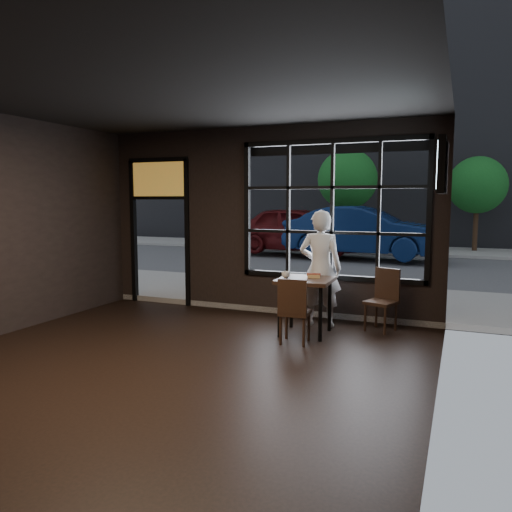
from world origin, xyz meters
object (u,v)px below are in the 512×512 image
at_px(cafe_table, 305,306).
at_px(navy_car, 363,232).
at_px(chair_near, 295,310).
at_px(man, 320,268).

xyz_separation_m(cafe_table, navy_car, (-0.88, 9.28, 0.51)).
bearing_deg(navy_car, cafe_table, -172.16).
xyz_separation_m(cafe_table, chair_near, (0.01, -0.49, 0.04)).
relative_size(chair_near, navy_car, 0.18).
bearing_deg(cafe_table, man, 81.05).
bearing_deg(navy_car, chair_near, -172.40).
relative_size(cafe_table, navy_car, 0.17).
relative_size(cafe_table, man, 0.46).
relative_size(chair_near, man, 0.51).
bearing_deg(chair_near, navy_car, -89.31).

